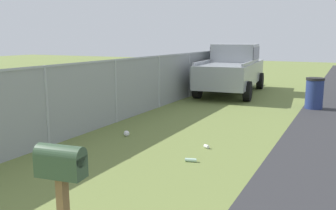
# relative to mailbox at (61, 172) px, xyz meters

# --- Properties ---
(mailbox) EXTENTS (0.27, 0.50, 1.34)m
(mailbox) POSITION_rel_mailbox_xyz_m (0.00, 0.00, 0.00)
(mailbox) COLOR brown
(mailbox) RESTS_ON ground
(pickup_truck) EXTENTS (5.70, 2.62, 2.09)m
(pickup_truck) POSITION_rel_mailbox_xyz_m (12.77, 2.13, 0.04)
(pickup_truck) COLOR #93999E
(pickup_truck) RESTS_ON ground
(trash_bin) EXTENTS (0.60, 0.60, 1.04)m
(trash_bin) POSITION_rel_mailbox_xyz_m (10.42, -1.41, -0.54)
(trash_bin) COLOR navy
(trash_bin) RESTS_ON ground
(fence_section) EXTENTS (18.06, 0.07, 1.77)m
(fence_section) POSITION_rel_mailbox_xyz_m (7.02, 3.37, -0.11)
(fence_section) COLOR #9EA3A8
(fence_section) RESTS_ON ground
(litter_bag_near_hydrant) EXTENTS (0.14, 0.14, 0.14)m
(litter_bag_near_hydrant) POSITION_rel_mailbox_xyz_m (4.62, 2.30, -1.00)
(litter_bag_near_hydrant) COLOR silver
(litter_bag_near_hydrant) RESTS_ON ground
(litter_bottle_midfield_a) EXTENTS (0.12, 0.23, 0.07)m
(litter_bottle_midfield_a) POSITION_rel_mailbox_xyz_m (3.63, 0.19, -1.03)
(litter_bottle_midfield_a) COLOR #B2D8BF
(litter_bottle_midfield_a) RESTS_ON ground
(litter_cup_far_scatter) EXTENTS (0.11, 0.12, 0.08)m
(litter_cup_far_scatter) POSITION_rel_mailbox_xyz_m (4.58, 0.22, -1.03)
(litter_cup_far_scatter) COLOR white
(litter_cup_far_scatter) RESTS_ON ground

